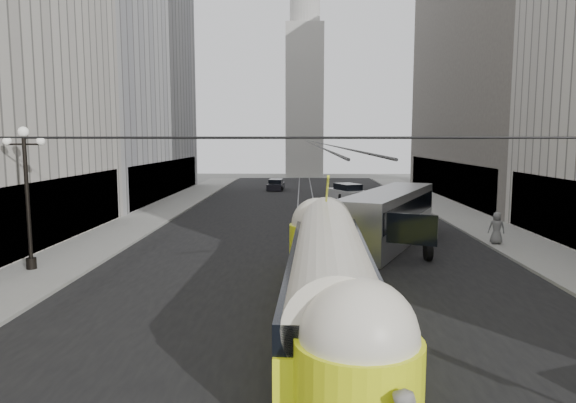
{
  "coord_description": "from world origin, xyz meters",
  "views": [
    {
      "loc": [
        -0.39,
        -4.32,
        5.97
      ],
      "look_at": [
        -0.92,
        15.21,
        3.59
      ],
      "focal_mm": 32.0,
      "sensor_mm": 36.0,
      "label": 1
    }
  ],
  "objects": [
    {
      "name": "road",
      "position": [
        0.0,
        32.5,
        0.0
      ],
      "size": [
        20.0,
        85.0,
        0.02
      ],
      "primitive_type": "cube",
      "color": "black",
      "rests_on": "ground"
    },
    {
      "name": "sidewalk_left",
      "position": [
        -12.0,
        36.0,
        0.07
      ],
      "size": [
        4.0,
        72.0,
        0.15
      ],
      "primitive_type": "cube",
      "color": "gray",
      "rests_on": "ground"
    },
    {
      "name": "sidewalk_right",
      "position": [
        12.0,
        36.0,
        0.07
      ],
      "size": [
        4.0,
        72.0,
        0.15
      ],
      "primitive_type": "cube",
      "color": "gray",
      "rests_on": "ground"
    },
    {
      "name": "rail_left",
      "position": [
        -0.75,
        32.5,
        0.0
      ],
      "size": [
        0.12,
        85.0,
        0.04
      ],
      "primitive_type": "cube",
      "color": "gray",
      "rests_on": "ground"
    },
    {
      "name": "rail_right",
      "position": [
        0.75,
        32.5,
        0.0
      ],
      "size": [
        0.12,
        85.0,
        0.04
      ],
      "primitive_type": "cube",
      "color": "gray",
      "rests_on": "ground"
    },
    {
      "name": "building_left_far",
      "position": [
        -19.99,
        48.0,
        14.31
      ],
      "size": [
        12.6,
        28.6,
        28.6
      ],
      "color": "#999999",
      "rests_on": "ground"
    },
    {
      "name": "building_right_far",
      "position": [
        20.0,
        48.0,
        16.31
      ],
      "size": [
        12.6,
        32.6,
        32.6
      ],
      "color": "#514C47",
      "rests_on": "ground"
    },
    {
      "name": "distant_tower",
      "position": [
        0.0,
        80.0,
        14.97
      ],
      "size": [
        6.0,
        6.0,
        31.36
      ],
      "color": "#B2AFA8",
      "rests_on": "ground"
    },
    {
      "name": "lamppost_left_mid",
      "position": [
        -12.6,
        18.0,
        3.74
      ],
      "size": [
        1.86,
        0.44,
        6.37
      ],
      "color": "black",
      "rests_on": "sidewalk_left"
    },
    {
      "name": "catenary",
      "position": [
        0.12,
        31.49,
        5.88
      ],
      "size": [
        25.0,
        72.0,
        0.23
      ],
      "color": "black",
      "rests_on": "ground"
    },
    {
      "name": "streetcar",
      "position": [
        0.5,
        11.62,
        1.68
      ],
      "size": [
        2.9,
        15.75,
        3.44
      ],
      "color": "#ECFC15",
      "rests_on": "ground"
    },
    {
      "name": "city_bus",
      "position": [
        4.6,
        24.73,
        1.68
      ],
      "size": [
        7.3,
        12.52,
        3.07
      ],
      "color": "gray",
      "rests_on": "ground"
    },
    {
      "name": "sedan_white_far",
      "position": [
        4.18,
        46.63,
        0.72
      ],
      "size": [
        3.92,
        5.41,
        1.58
      ],
      "color": "white",
      "rests_on": "ground"
    },
    {
      "name": "sedan_dark_far",
      "position": [
        -3.47,
        55.95,
        0.59
      ],
      "size": [
        1.98,
        4.23,
        1.3
      ],
      "color": "black",
      "rests_on": "ground"
    },
    {
      "name": "pedestrian_sidewalk_right",
      "position": [
        10.5,
        24.22,
        1.05
      ],
      "size": [
        0.97,
        0.7,
        1.8
      ],
      "primitive_type": "imported",
      "rotation": [
        0.0,
        0.0,
        2.95
      ],
      "color": "slate",
      "rests_on": "sidewalk_right"
    }
  ]
}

